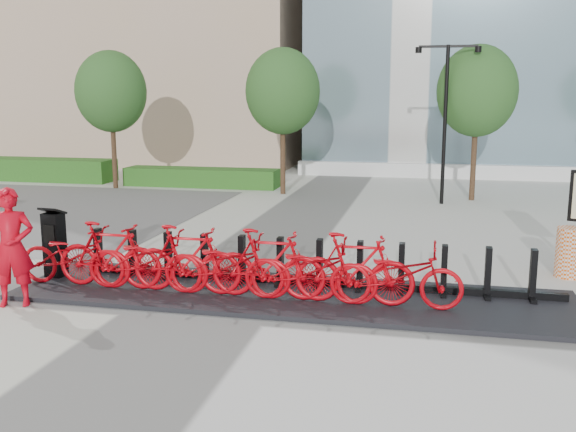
% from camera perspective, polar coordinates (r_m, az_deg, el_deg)
% --- Properties ---
extents(ground, '(120.00, 120.00, 0.00)m').
position_cam_1_polar(ground, '(11.22, -6.70, -7.21)').
color(ground, silver).
extents(hedge_a, '(10.00, 1.40, 0.90)m').
position_cam_1_polar(hedge_a, '(29.55, -24.16, 3.88)').
color(hedge_a, '#214A1B').
rests_on(hedge_a, ground).
extents(hedge_b, '(6.00, 1.20, 0.70)m').
position_cam_1_polar(hedge_b, '(24.99, -7.69, 3.43)').
color(hedge_b, '#214A1B').
rests_on(hedge_b, ground).
extents(tree_0, '(2.60, 2.60, 5.10)m').
position_cam_1_polar(tree_0, '(24.92, -15.45, 10.59)').
color(tree_0, brown).
rests_on(tree_0, ground).
extents(tree_1, '(2.60, 2.60, 5.10)m').
position_cam_1_polar(tree_1, '(22.65, -0.46, 11.01)').
color(tree_1, brown).
rests_on(tree_1, ground).
extents(tree_2, '(2.60, 2.60, 5.10)m').
position_cam_1_polar(tree_2, '(22.13, 16.47, 10.60)').
color(tree_2, brown).
rests_on(tree_2, ground).
extents(streetlamp, '(2.00, 0.20, 5.00)m').
position_cam_1_polar(streetlamp, '(21.09, 13.84, 9.50)').
color(streetlamp, black).
rests_on(streetlamp, ground).
extents(dock_pad, '(9.60, 2.40, 0.08)m').
position_cam_1_polar(dock_pad, '(11.15, 0.18, -7.04)').
color(dock_pad, black).
rests_on(dock_pad, ground).
extents(dock_rail_posts, '(8.02, 0.50, 0.85)m').
position_cam_1_polar(dock_rail_posts, '(11.45, 0.98, -4.14)').
color(dock_rail_posts, black).
rests_on(dock_rail_posts, dock_pad).
extents(bike_0, '(2.02, 0.70, 1.06)m').
position_cam_1_polar(bike_0, '(12.10, -18.59, -3.39)').
color(bike_0, '#B3030C').
rests_on(bike_0, dock_pad).
extents(bike_1, '(1.96, 0.55, 1.18)m').
position_cam_1_polar(bike_1, '(11.73, -15.58, -3.35)').
color(bike_1, '#B3030C').
rests_on(bike_1, dock_pad).
extents(bike_2, '(2.02, 0.70, 1.06)m').
position_cam_1_polar(bike_2, '(11.43, -12.37, -3.87)').
color(bike_2, '#B3030C').
rests_on(bike_2, dock_pad).
extents(bike_3, '(1.96, 0.55, 1.18)m').
position_cam_1_polar(bike_3, '(11.14, -9.01, -3.82)').
color(bike_3, '#B3030C').
rests_on(bike_3, dock_pad).
extents(bike_4, '(2.02, 0.70, 1.06)m').
position_cam_1_polar(bike_4, '(10.92, -5.47, -4.35)').
color(bike_4, '#B3030C').
rests_on(bike_4, dock_pad).
extents(bike_5, '(1.96, 0.55, 1.18)m').
position_cam_1_polar(bike_5, '(10.71, -1.79, -4.28)').
color(bike_5, '#B3030C').
rests_on(bike_5, dock_pad).
extents(bike_6, '(2.02, 0.70, 1.06)m').
position_cam_1_polar(bike_6, '(10.58, 2.01, -4.80)').
color(bike_6, '#B3030C').
rests_on(bike_6, dock_pad).
extents(bike_7, '(1.96, 0.55, 1.18)m').
position_cam_1_polar(bike_7, '(10.46, 5.90, -4.69)').
color(bike_7, '#B3030C').
rests_on(bike_7, dock_pad).
extents(bike_8, '(2.02, 0.70, 1.06)m').
position_cam_1_polar(bike_8, '(10.42, 9.85, -5.18)').
color(bike_8, '#B3030C').
rests_on(bike_8, dock_pad).
extents(kiosk, '(0.44, 0.38, 1.33)m').
position_cam_1_polar(kiosk, '(12.77, -20.05, -2.27)').
color(kiosk, black).
rests_on(kiosk, dock_pad).
extents(worker_red, '(0.84, 0.70, 1.97)m').
position_cam_1_polar(worker_red, '(11.43, -23.35, -2.57)').
color(worker_red, '#BC0415').
rests_on(worker_red, ground).
extents(construction_barrel, '(0.66, 0.66, 0.97)m').
position_cam_1_polar(construction_barrel, '(13.37, 23.73, -2.99)').
color(construction_barrel, '#E05100').
rests_on(construction_barrel, ground).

